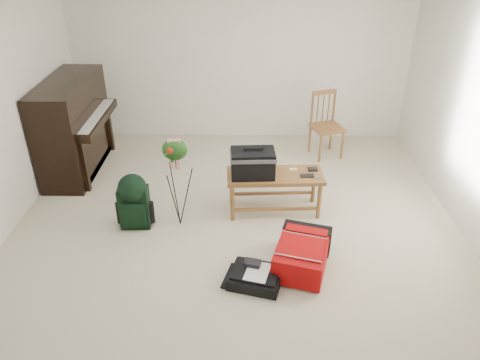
{
  "coord_description": "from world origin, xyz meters",
  "views": [
    {
      "loc": [
        0.12,
        -4.11,
        3.1
      ],
      "look_at": [
        0.04,
        0.35,
        0.54
      ],
      "focal_mm": 35.0,
      "sensor_mm": 36.0,
      "label": 1
    }
  ],
  "objects_px": {
    "bench": "(260,167)",
    "flower_stand": "(177,183)",
    "green_backpack": "(133,199)",
    "red_suitcase": "(302,251)",
    "dining_chair": "(327,125)",
    "piano": "(74,128)",
    "black_duffel": "(256,276)"
  },
  "relations": [
    {
      "from": "bench",
      "to": "flower_stand",
      "type": "height_order",
      "value": "flower_stand"
    },
    {
      "from": "green_backpack",
      "to": "red_suitcase",
      "type": "bearing_deg",
      "value": -21.63
    },
    {
      "from": "bench",
      "to": "red_suitcase",
      "type": "bearing_deg",
      "value": -70.24
    },
    {
      "from": "dining_chair",
      "to": "red_suitcase",
      "type": "bearing_deg",
      "value": -122.32
    },
    {
      "from": "piano",
      "to": "red_suitcase",
      "type": "distance_m",
      "value": 3.52
    },
    {
      "from": "red_suitcase",
      "to": "flower_stand",
      "type": "bearing_deg",
      "value": 168.51
    },
    {
      "from": "green_backpack",
      "to": "flower_stand",
      "type": "xyz_separation_m",
      "value": [
        0.49,
        0.05,
        0.18
      ]
    },
    {
      "from": "piano",
      "to": "black_duffel",
      "type": "relative_size",
      "value": 2.65
    },
    {
      "from": "black_duffel",
      "to": "green_backpack",
      "type": "height_order",
      "value": "green_backpack"
    },
    {
      "from": "dining_chair",
      "to": "red_suitcase",
      "type": "relative_size",
      "value": 1.14
    },
    {
      "from": "dining_chair",
      "to": "black_duffel",
      "type": "relative_size",
      "value": 1.65
    },
    {
      "from": "green_backpack",
      "to": "black_duffel",
      "type": "bearing_deg",
      "value": -36.77
    },
    {
      "from": "bench",
      "to": "dining_chair",
      "type": "height_order",
      "value": "dining_chair"
    },
    {
      "from": "black_duffel",
      "to": "flower_stand",
      "type": "xyz_separation_m",
      "value": [
        -0.85,
        0.97,
        0.46
      ]
    },
    {
      "from": "bench",
      "to": "flower_stand",
      "type": "distance_m",
      "value": 0.95
    },
    {
      "from": "green_backpack",
      "to": "bench",
      "type": "bearing_deg",
      "value": 10.87
    },
    {
      "from": "bench",
      "to": "green_backpack",
      "type": "height_order",
      "value": "bench"
    },
    {
      "from": "black_duffel",
      "to": "green_backpack",
      "type": "distance_m",
      "value": 1.65
    },
    {
      "from": "dining_chair",
      "to": "red_suitcase",
      "type": "distance_m",
      "value": 2.57
    },
    {
      "from": "piano",
      "to": "flower_stand",
      "type": "bearing_deg",
      "value": -40.45
    },
    {
      "from": "dining_chair",
      "to": "green_backpack",
      "type": "height_order",
      "value": "dining_chair"
    },
    {
      "from": "black_duffel",
      "to": "green_backpack",
      "type": "relative_size",
      "value": 0.87
    },
    {
      "from": "piano",
      "to": "black_duffel",
      "type": "height_order",
      "value": "piano"
    },
    {
      "from": "dining_chair",
      "to": "green_backpack",
      "type": "distance_m",
      "value": 3.03
    },
    {
      "from": "piano",
      "to": "flower_stand",
      "type": "xyz_separation_m",
      "value": [
        1.55,
        -1.32,
        -0.07
      ]
    },
    {
      "from": "flower_stand",
      "to": "green_backpack",
      "type": "bearing_deg",
      "value": -177.14
    },
    {
      "from": "red_suitcase",
      "to": "flower_stand",
      "type": "xyz_separation_m",
      "value": [
        -1.31,
        0.68,
        0.37
      ]
    },
    {
      "from": "piano",
      "to": "green_backpack",
      "type": "bearing_deg",
      "value": -52.28
    },
    {
      "from": "piano",
      "to": "black_duffel",
      "type": "xyz_separation_m",
      "value": [
        2.4,
        -2.29,
        -0.53
      ]
    },
    {
      "from": "red_suitcase",
      "to": "black_duffel",
      "type": "xyz_separation_m",
      "value": [
        -0.46,
        -0.29,
        -0.09
      ]
    },
    {
      "from": "red_suitcase",
      "to": "black_duffel",
      "type": "relative_size",
      "value": 1.45
    },
    {
      "from": "piano",
      "to": "flower_stand",
      "type": "distance_m",
      "value": 2.03
    }
  ]
}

